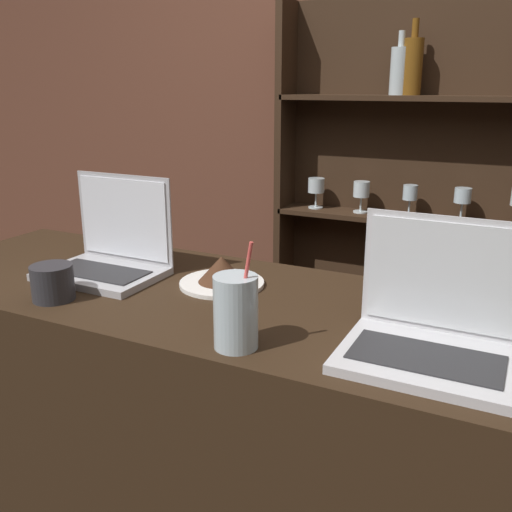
% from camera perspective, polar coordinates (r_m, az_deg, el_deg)
% --- Properties ---
extents(bar_counter, '(1.95, 0.58, 1.09)m').
position_cam_1_polar(bar_counter, '(1.58, 0.47, -23.54)').
color(bar_counter, black).
rests_on(bar_counter, ground_plane).
extents(back_wall, '(7.00, 0.06, 2.70)m').
position_cam_1_polar(back_wall, '(2.47, 14.36, 11.28)').
color(back_wall, brown).
rests_on(back_wall, ground_plane).
extents(back_shelf, '(1.12, 0.18, 1.89)m').
position_cam_1_polar(back_shelf, '(2.43, 15.18, 2.69)').
color(back_shelf, '#332114').
rests_on(back_shelf, ground_plane).
extents(laptop_near, '(0.30, 0.21, 0.25)m').
position_cam_1_polar(laptop_near, '(1.52, -14.34, 0.44)').
color(laptop_near, '#ADADB2').
rests_on(laptop_near, bar_counter).
extents(laptop_far, '(0.30, 0.23, 0.25)m').
position_cam_1_polar(laptop_far, '(1.08, 17.29, -6.85)').
color(laptop_far, silver).
rests_on(laptop_far, bar_counter).
extents(cake_plate, '(0.21, 0.21, 0.07)m').
position_cam_1_polar(cake_plate, '(1.40, -3.44, -1.79)').
color(cake_plate, white).
rests_on(cake_plate, bar_counter).
extents(water_glass, '(0.08, 0.08, 0.21)m').
position_cam_1_polar(water_glass, '(1.06, -2.03, -5.61)').
color(water_glass, silver).
rests_on(water_glass, bar_counter).
extents(coffee_cup, '(0.10, 0.10, 0.08)m').
position_cam_1_polar(coffee_cup, '(1.38, -19.68, -2.51)').
color(coffee_cup, '#2D2D33').
rests_on(coffee_cup, bar_counter).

